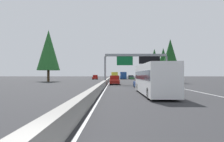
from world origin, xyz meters
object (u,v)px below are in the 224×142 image
Objects in this scene: sedan_near_right at (115,80)px; conifer_right_far at (154,61)px; sign_gantry_overhead at (137,60)px; bus_far_center at (123,75)px; minivan_mid_right at (131,77)px; sedan_distant_a at (132,78)px; conifer_left_near at (48,50)px; box_truck_distant_b at (115,76)px; sedan_far_right at (140,83)px; oncoming_near at (95,77)px; conifer_right_near at (170,56)px; conifer_right_mid at (163,61)px; bus_far_left at (153,78)px; pickup_mid_left at (115,80)px.

conifer_right_far is at bearing -26.33° from sedan_near_right.
sign_gantry_overhead is 14.70m from sedan_near_right.
bus_far_center is 0.90× the size of conifer_right_far.
sedan_distant_a is at bearing 179.47° from minivan_mid_right.
conifer_left_near is at bearing 137.05° from sedan_distant_a.
conifer_left_near is at bearing 140.24° from box_truck_distant_b.
sedan_far_right is at bearing 176.94° from minivan_mid_right.
sedan_distant_a is at bearing 94.19° from oncoming_near.
conifer_right_far is at bearing -92.11° from sedan_distant_a.
sedan_near_right is at bearing 168.12° from sedan_distant_a.
minivan_mid_right is 0.46× the size of conifer_right_near.
minivan_mid_right reaches higher than sedan_near_right.
oncoming_near is (-7.57, 11.88, -0.80)m from bus_far_center.
sedan_far_right is at bearing 12.29° from oncoming_near.
conifer_right_near is at bearing 30.75° from oncoming_near.
conifer_left_near reaches higher than sedan_distant_a.
conifer_right_near is at bearing -170.35° from sedan_distant_a.
conifer_right_mid reaches higher than minivan_mid_right.
conifer_right_near is 37.28m from conifer_right_far.
sedan_far_right is 0.79× the size of oncoming_near.
sedan_far_right is 0.41× the size of conifer_right_near.
conifer_right_near reaches higher than bus_far_left.
bus_far_left reaches higher than pickup_mid_left.
pickup_mid_left is 31.28m from conifer_right_mid.
sedan_near_right is 15.16m from conifer_right_near.
conifer_left_near is (39.96, 22.99, 7.36)m from bus_far_left.
oncoming_near is 0.52× the size of conifer_right_mid.
pickup_mid_left is 26.77m from conifer_left_near.
minivan_mid_right is at bearing 115.85° from oncoming_near.
sedan_near_right is at bearing 9.67° from sedan_far_right.
box_truck_distant_b is (-11.62, 7.29, 0.66)m from minivan_mid_right.
conifer_right_mid is (-17.98, -24.12, 5.66)m from oncoming_near.
conifer_right_near is 34.12m from conifer_left_near.
sedan_near_right is 0.79× the size of oncoming_near.
conifer_right_mid reaches higher than pickup_mid_left.
conifer_left_near is (-34.82, 23.02, 7.36)m from bus_far_center.
minivan_mid_right is 0.59× the size of box_truck_distant_b.
box_truck_distant_b is at bearing 106.62° from conifer_right_far.
sedan_distant_a is (68.32, -3.42, -1.03)m from bus_far_left.
oncoming_near is (-1.12, 15.26, 0.23)m from sedan_distant_a.
pickup_mid_left is (-51.56, 7.37, -0.04)m from minivan_mid_right.
sedan_near_right is 28.42m from box_truck_distant_b.
bus_far_center is at bearing -33.48° from conifer_left_near.
conifer_left_near reaches higher than sedan_near_right.
sedan_near_right is 0.88× the size of minivan_mid_right.
bus_far_center reaches higher than sedan_near_right.
conifer_right_near is (-43.93, -9.76, 4.82)m from bus_far_center.
conifer_right_far is (46.80, -12.31, 2.81)m from sign_gantry_overhead.
pickup_mid_left is 44.85m from oncoming_near.
minivan_mid_right is at bearing -8.14° from pickup_mid_left.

